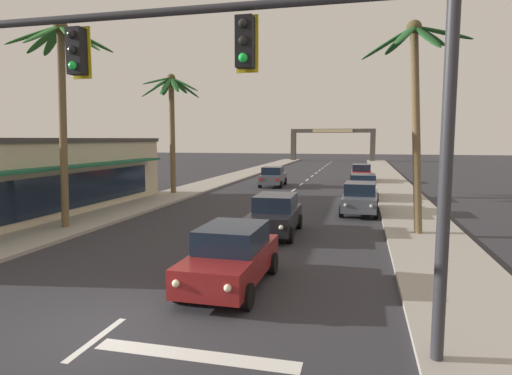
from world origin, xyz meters
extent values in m
plane|color=#2D2D33|center=(0.00, 0.00, 0.00)|extent=(220.00, 220.00, 0.00)
cube|color=#9E998E|center=(7.80, 20.00, 0.07)|extent=(3.20, 110.00, 0.14)
cube|color=#9E998E|center=(-7.80, 20.00, 0.07)|extent=(3.20, 110.00, 0.14)
cube|color=silver|center=(0.00, -0.44, 0.00)|extent=(0.16, 2.00, 0.01)
cube|color=silver|center=(0.00, 3.95, 0.00)|extent=(0.16, 2.00, 0.01)
cube|color=silver|center=(0.00, 8.34, 0.00)|extent=(0.16, 2.00, 0.01)
cube|color=silver|center=(0.00, 12.74, 0.00)|extent=(0.16, 2.00, 0.01)
cube|color=silver|center=(0.00, 17.13, 0.00)|extent=(0.16, 2.00, 0.01)
cube|color=silver|center=(0.00, 21.52, 0.00)|extent=(0.16, 2.00, 0.01)
cube|color=silver|center=(0.00, 25.91, 0.00)|extent=(0.16, 2.00, 0.01)
cube|color=silver|center=(0.00, 30.30, 0.00)|extent=(0.16, 2.00, 0.01)
cube|color=silver|center=(0.00, 34.69, 0.00)|extent=(0.16, 2.00, 0.01)
cube|color=silver|center=(0.00, 39.08, 0.00)|extent=(0.16, 2.00, 0.01)
cube|color=silver|center=(0.00, 43.47, 0.00)|extent=(0.16, 2.00, 0.01)
cube|color=silver|center=(0.00, 47.86, 0.00)|extent=(0.16, 2.00, 0.01)
cube|color=silver|center=(0.00, 52.25, 0.00)|extent=(0.16, 2.00, 0.01)
cube|color=silver|center=(0.00, 56.64, 0.00)|extent=(0.16, 2.00, 0.01)
cube|color=silver|center=(0.00, 61.03, 0.00)|extent=(0.16, 2.00, 0.01)
cube|color=silver|center=(0.00, 65.42, 0.00)|extent=(0.16, 2.00, 0.01)
cube|color=silver|center=(0.00, 69.81, 0.00)|extent=(0.16, 2.00, 0.01)
cube|color=silver|center=(2.20, -0.60, 0.00)|extent=(4.00, 0.44, 0.01)
cylinder|color=#2D2D33|center=(6.52, 0.06, 3.58)|extent=(0.22, 0.22, 7.16)
cylinder|color=#2D2D33|center=(1.25, 0.06, 6.43)|extent=(10.54, 0.16, 0.16)
cube|color=black|center=(3.01, 0.04, 5.79)|extent=(0.32, 0.26, 0.92)
sphere|color=black|center=(3.01, -0.10, 6.09)|extent=(0.17, 0.17, 0.17)
sphere|color=black|center=(3.01, -0.10, 5.79)|extent=(0.17, 0.17, 0.17)
sphere|color=#1EE54C|center=(3.01, -0.10, 5.49)|extent=(0.17, 0.17, 0.17)
cube|color=yellow|center=(3.01, 0.20, 5.79)|extent=(0.42, 0.03, 1.04)
cube|color=black|center=(-0.50, 0.04, 5.79)|extent=(0.32, 0.26, 0.92)
sphere|color=black|center=(-0.50, -0.10, 6.09)|extent=(0.17, 0.17, 0.17)
sphere|color=black|center=(-0.50, -0.10, 5.79)|extent=(0.17, 0.17, 0.17)
sphere|color=#1EE54C|center=(-0.50, -0.10, 5.49)|extent=(0.17, 0.17, 0.17)
cube|color=yellow|center=(-0.50, 0.20, 5.79)|extent=(0.42, 0.03, 1.04)
cube|color=maroon|center=(1.74, 3.19, 0.68)|extent=(1.81, 4.32, 0.72)
cube|color=black|center=(1.74, 3.34, 1.36)|extent=(1.63, 2.22, 0.64)
cylinder|color=black|center=(2.59, 1.76, 0.32)|extent=(0.23, 0.64, 0.64)
cylinder|color=black|center=(0.86, 1.78, 0.32)|extent=(0.23, 0.64, 0.64)
cylinder|color=black|center=(2.62, 4.59, 0.32)|extent=(0.23, 0.64, 0.64)
cylinder|color=black|center=(0.90, 4.62, 0.32)|extent=(0.23, 0.64, 0.64)
sphere|color=#F9EFC6|center=(2.34, 1.01, 0.76)|extent=(0.18, 0.18, 0.18)
sphere|color=#F9EFC6|center=(1.10, 1.03, 0.76)|extent=(0.18, 0.18, 0.18)
cube|color=red|center=(2.43, 5.34, 0.78)|extent=(0.24, 0.06, 0.20)
cube|color=red|center=(1.11, 5.36, 0.78)|extent=(0.24, 0.06, 0.20)
cube|color=black|center=(1.64, 9.90, 0.68)|extent=(1.83, 4.33, 0.72)
cube|color=black|center=(1.64, 10.05, 1.36)|extent=(1.64, 2.23, 0.64)
cylinder|color=black|center=(2.53, 8.50, 0.32)|extent=(0.23, 0.64, 0.64)
cylinder|color=black|center=(0.81, 8.47, 0.32)|extent=(0.23, 0.64, 0.64)
cylinder|color=black|center=(2.48, 11.34, 0.32)|extent=(0.23, 0.64, 0.64)
cylinder|color=black|center=(0.76, 11.31, 0.32)|extent=(0.23, 0.64, 0.64)
sphere|color=#F9EFC6|center=(2.30, 7.75, 0.76)|extent=(0.18, 0.18, 0.18)
sphere|color=#F9EFC6|center=(1.06, 7.72, 0.76)|extent=(0.18, 0.18, 0.18)
cube|color=red|center=(2.27, 12.08, 0.78)|extent=(0.24, 0.06, 0.20)
cube|color=red|center=(0.95, 12.05, 0.78)|extent=(0.24, 0.06, 0.20)
cube|color=#4C515B|center=(-2.13, 28.20, 0.68)|extent=(1.91, 4.36, 0.72)
cube|color=black|center=(-2.12, 28.05, 1.36)|extent=(1.68, 2.26, 0.64)
cylinder|color=black|center=(-3.04, 29.59, 0.32)|extent=(0.24, 0.65, 0.64)
cylinder|color=black|center=(-1.32, 29.65, 0.32)|extent=(0.24, 0.65, 0.64)
cylinder|color=black|center=(-2.94, 26.76, 0.32)|extent=(0.24, 0.65, 0.64)
cylinder|color=black|center=(-1.22, 26.82, 0.32)|extent=(0.24, 0.65, 0.64)
sphere|color=#B2B2AD|center=(-2.83, 30.35, 0.76)|extent=(0.18, 0.18, 0.18)
sphere|color=#B2B2AD|center=(-1.59, 30.40, 0.76)|extent=(0.18, 0.18, 0.18)
cube|color=red|center=(-2.71, 26.02, 0.78)|extent=(0.24, 0.07, 0.20)
cube|color=red|center=(-1.39, 26.07, 0.78)|extent=(0.24, 0.07, 0.20)
cube|color=#4C515B|center=(5.11, 15.99, 0.68)|extent=(1.87, 4.34, 0.72)
cube|color=black|center=(5.12, 16.14, 1.36)|extent=(1.66, 2.24, 0.64)
cylinder|color=black|center=(5.94, 14.55, 0.32)|extent=(0.24, 0.65, 0.64)
cylinder|color=black|center=(4.22, 14.60, 0.32)|extent=(0.24, 0.65, 0.64)
cylinder|color=black|center=(6.01, 17.39, 0.32)|extent=(0.24, 0.65, 0.64)
cylinder|color=black|center=(4.29, 17.43, 0.32)|extent=(0.24, 0.65, 0.64)
sphere|color=#B2B2AD|center=(5.68, 13.81, 0.76)|extent=(0.18, 0.18, 0.18)
sphere|color=#B2B2AD|center=(4.44, 13.84, 0.76)|extent=(0.18, 0.18, 0.18)
cube|color=red|center=(5.83, 18.14, 0.78)|extent=(0.24, 0.07, 0.20)
cube|color=red|center=(4.51, 18.17, 0.78)|extent=(0.24, 0.07, 0.20)
cube|color=silver|center=(5.31, 21.72, 0.68)|extent=(1.81, 4.32, 0.72)
cube|color=black|center=(5.31, 21.87, 1.36)|extent=(1.63, 2.22, 0.64)
cylinder|color=black|center=(6.15, 20.29, 0.32)|extent=(0.23, 0.64, 0.64)
cylinder|color=black|center=(4.43, 20.31, 0.32)|extent=(0.23, 0.64, 0.64)
cylinder|color=black|center=(6.19, 23.13, 0.32)|extent=(0.23, 0.64, 0.64)
cylinder|color=black|center=(4.46, 23.15, 0.32)|extent=(0.23, 0.64, 0.64)
sphere|color=#B2B2AD|center=(5.90, 19.54, 0.76)|extent=(0.18, 0.18, 0.18)
sphere|color=#B2B2AD|center=(4.66, 19.56, 0.76)|extent=(0.18, 0.18, 0.18)
cube|color=red|center=(5.99, 23.87, 0.78)|extent=(0.24, 0.06, 0.20)
cube|color=red|center=(4.68, 23.89, 0.78)|extent=(0.24, 0.06, 0.20)
cube|color=red|center=(5.17, 33.49, 0.68)|extent=(1.89, 4.35, 0.72)
cube|color=black|center=(5.16, 33.64, 1.36)|extent=(1.67, 2.25, 0.64)
cylinder|color=black|center=(6.07, 32.10, 0.32)|extent=(0.24, 0.65, 0.64)
cylinder|color=black|center=(4.35, 32.05, 0.32)|extent=(0.24, 0.65, 0.64)
cylinder|color=black|center=(5.99, 34.94, 0.32)|extent=(0.24, 0.65, 0.64)
cylinder|color=black|center=(4.26, 34.88, 0.32)|extent=(0.24, 0.65, 0.64)
sphere|color=#B2B2AD|center=(5.85, 31.34, 0.76)|extent=(0.18, 0.18, 0.18)
sphere|color=#B2B2AD|center=(4.62, 31.30, 0.76)|extent=(0.18, 0.18, 0.18)
cube|color=red|center=(5.76, 35.67, 0.78)|extent=(0.24, 0.07, 0.20)
cube|color=red|center=(4.44, 35.63, 0.78)|extent=(0.24, 0.07, 0.20)
cylinder|color=brown|center=(-7.51, 8.61, 4.35)|extent=(0.56, 0.32, 8.70)
ellipsoid|color=#2D702D|center=(-6.39, 8.49, 8.21)|extent=(2.12, 0.66, 1.29)
ellipsoid|color=#2D702D|center=(-6.59, 9.32, 8.34)|extent=(1.91, 1.76, 1.04)
ellipsoid|color=#2D702D|center=(-7.52, 9.68, 8.34)|extent=(0.66, 2.23, 1.03)
ellipsoid|color=#2D702D|center=(-8.28, 9.19, 8.32)|extent=(2.05, 1.52, 1.08)
ellipsoid|color=#2D702D|center=(-8.43, 8.80, 8.30)|extent=(2.21, 0.79, 1.11)
ellipsoid|color=#2D702D|center=(-8.18, 7.91, 8.30)|extent=(1.88, 1.75, 1.11)
ellipsoid|color=#2D702D|center=(-7.46, 7.60, 8.23)|extent=(0.56, 2.13, 1.25)
ellipsoid|color=#2D702D|center=(-6.54, 8.02, 8.26)|extent=(1.98, 1.55, 1.19)
sphere|color=#4C4223|center=(-7.39, 8.61, 8.74)|extent=(0.60, 0.60, 0.60)
cylinder|color=brown|center=(-8.08, 21.07, 4.13)|extent=(0.41, 0.39, 8.25)
ellipsoid|color=#236028|center=(-6.97, 20.83, 7.82)|extent=(2.35, 0.88, 1.19)
ellipsoid|color=#236028|center=(-7.30, 21.78, 7.68)|extent=(1.87, 1.78, 1.46)
ellipsoid|color=#236028|center=(-7.97, 22.22, 7.90)|extent=(0.60, 2.40, 1.03)
ellipsoid|color=#236028|center=(-8.81, 21.92, 7.82)|extent=(1.82, 2.01, 1.19)
ellipsoid|color=#236028|center=(-9.09, 21.73, 8.08)|extent=(2.28, 1.69, 0.68)
ellipsoid|color=#236028|center=(-9.05, 20.72, 7.66)|extent=(2.17, 1.10, 1.49)
ellipsoid|color=#236028|center=(-8.63, 20.01, 8.00)|extent=(1.50, 2.34, 0.83)
ellipsoid|color=#236028|center=(-7.99, 20.03, 7.66)|extent=(0.57, 2.18, 1.49)
ellipsoid|color=#236028|center=(-7.43, 20.19, 7.74)|extent=(1.64, 2.05, 1.35)
sphere|color=#4C4223|center=(-8.07, 21.07, 8.30)|extent=(0.60, 0.60, 0.60)
cylinder|color=brown|center=(7.28, 10.95, 4.19)|extent=(0.81, 0.32, 8.39)
ellipsoid|color=#1E5123|center=(8.17, 11.08, 8.20)|extent=(2.34, 0.65, 0.70)
ellipsoid|color=#1E5123|center=(7.77, 11.84, 8.25)|extent=(1.79, 2.05, 0.61)
ellipsoid|color=#1E5123|center=(6.55, 11.96, 8.14)|extent=(1.36, 2.22, 0.83)
ellipsoid|color=#1E5123|center=(6.03, 11.05, 7.89)|extent=(2.13, 0.61, 1.30)
ellipsoid|color=#1E5123|center=(6.63, 9.98, 7.96)|extent=(1.20, 2.15, 1.16)
ellipsoid|color=#1E5123|center=(7.41, 10.02, 7.87)|extent=(1.14, 2.07, 1.35)
sphere|color=#4C4223|center=(7.04, 10.95, 8.43)|extent=(0.60, 0.60, 0.60)
cube|color=beige|center=(-12.30, 10.81, 1.92)|extent=(6.48, 19.51, 3.84)
cube|color=#3D3838|center=(-12.30, 10.81, 3.96)|extent=(6.67, 19.71, 0.24)
cube|color=#195B3D|center=(-8.61, 10.81, 2.69)|extent=(1.00, 16.59, 0.12)
cube|color=black|center=(-9.04, 10.81, 1.40)|extent=(0.06, 15.61, 1.80)
cube|color=#423D38|center=(-7.09, 71.83, 2.57)|extent=(0.90, 0.90, 5.13)
cube|color=#423D38|center=(7.09, 71.83, 2.57)|extent=(0.90, 0.90, 5.13)
cube|color=#423D38|center=(0.00, 71.83, 5.48)|extent=(15.07, 0.60, 0.70)
cube|color=tan|center=(0.00, 71.51, 5.48)|extent=(7.09, 0.08, 0.56)
camera|label=1|loc=(5.12, -7.79, 4.04)|focal=30.32mm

